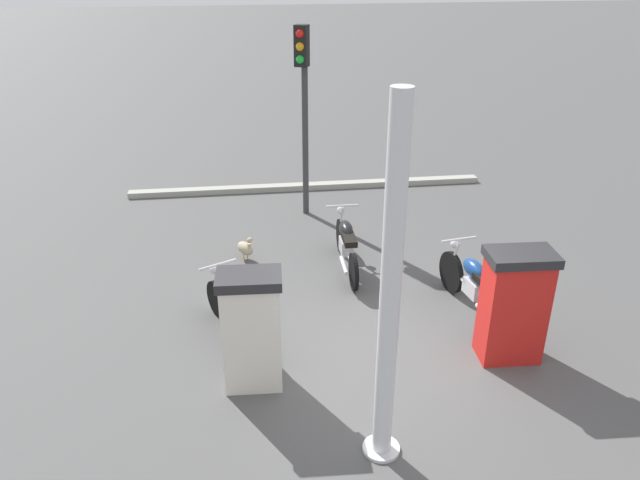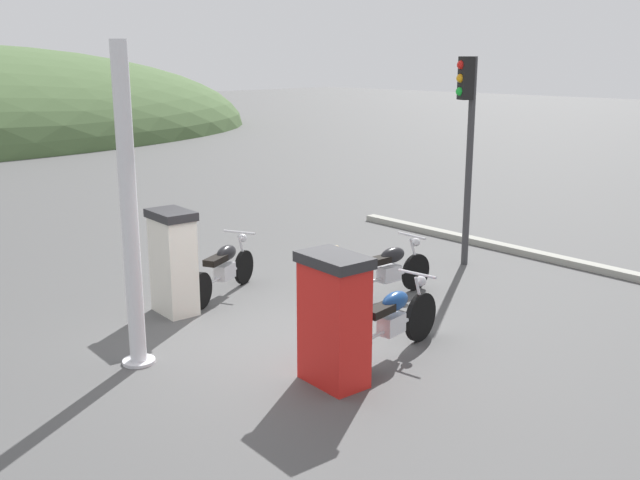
{
  "view_description": "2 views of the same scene",
  "coord_description": "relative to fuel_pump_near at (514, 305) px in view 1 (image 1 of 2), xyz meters",
  "views": [
    {
      "loc": [
        -6.35,
        1.84,
        4.79
      ],
      "look_at": [
        1.3,
        0.54,
        1.06
      ],
      "focal_mm": 33.56,
      "sensor_mm": 36.0,
      "label": 1
    },
    {
      "loc": [
        -5.89,
        -7.16,
        3.64
      ],
      "look_at": [
        0.69,
        -0.27,
        1.25
      ],
      "focal_mm": 41.01,
      "sensor_mm": 36.0,
      "label": 2
    }
  ],
  "objects": [
    {
      "name": "ground_plane",
      "position": [
        0.41,
        1.65,
        -0.78
      ],
      "size": [
        120.0,
        120.0,
        0.0
      ],
      "primitive_type": "plane",
      "color": "#4C4C4C"
    },
    {
      "name": "fuel_pump_near",
      "position": [
        0.0,
        0.0,
        0.0
      ],
      "size": [
        0.63,
        0.88,
        1.53
      ],
      "color": "red",
      "rests_on": "ground"
    },
    {
      "name": "fuel_pump_far",
      "position": [
        0.0,
        3.3,
        -0.0
      ],
      "size": [
        0.59,
        0.79,
        1.53
      ],
      "color": "silver",
      "rests_on": "ground"
    },
    {
      "name": "motorcycle_near_pump",
      "position": [
        1.03,
        0.05,
        -0.31
      ],
      "size": [
        2.12,
        0.56,
        0.97
      ],
      "color": "black",
      "rests_on": "ground"
    },
    {
      "name": "motorcycle_far_pump",
      "position": [
        1.0,
        3.46,
        -0.33
      ],
      "size": [
        1.78,
        0.92,
        0.92
      ],
      "color": "black",
      "rests_on": "ground"
    },
    {
      "name": "motorcycle_extra",
      "position": [
        2.74,
        1.58,
        -0.32
      ],
      "size": [
        1.94,
        0.56,
        0.94
      ],
      "color": "black",
      "rests_on": "ground"
    },
    {
      "name": "wandering_duck",
      "position": [
        3.32,
        3.22,
        -0.55
      ],
      "size": [
        0.45,
        0.36,
        0.48
      ],
      "color": "tan",
      "rests_on": "ground"
    },
    {
      "name": "roadside_traffic_light",
      "position": [
        5.14,
        1.93,
        1.73
      ],
      "size": [
        0.4,
        0.3,
        3.66
      ],
      "color": "#38383A",
      "rests_on": "ground"
    },
    {
      "name": "canopy_support_pole",
      "position": [
        -1.34,
        2.05,
        1.07
      ],
      "size": [
        0.4,
        0.4,
        3.84
      ],
      "color": "silver",
      "rests_on": "ground"
    },
    {
      "name": "road_edge_kerb",
      "position": [
        6.56,
        1.65,
        -0.72
      ],
      "size": [
        0.53,
        7.86,
        0.12
      ],
      "color": "#9E9E93",
      "rests_on": "ground"
    }
  ]
}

